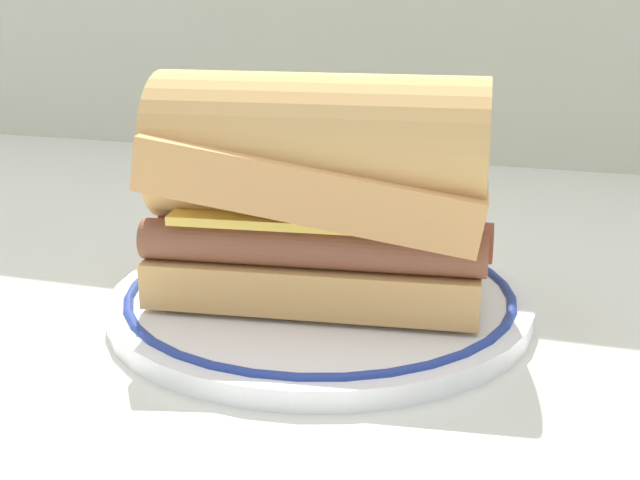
# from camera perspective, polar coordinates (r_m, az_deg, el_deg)

# --- Properties ---
(ground_plane) EXTENTS (1.50, 1.50, 0.00)m
(ground_plane) POSITION_cam_1_polar(r_m,az_deg,el_deg) (0.53, 0.80, -4.47)
(ground_plane) COLOR silver
(plate) EXTENTS (0.25, 0.25, 0.01)m
(plate) POSITION_cam_1_polar(r_m,az_deg,el_deg) (0.52, 0.00, -3.92)
(plate) COLOR white
(plate) RESTS_ON ground_plane
(sausage_sandwich) EXTENTS (0.20, 0.12, 0.13)m
(sausage_sandwich) POSITION_cam_1_polar(r_m,az_deg,el_deg) (0.50, 0.00, 3.52)
(sausage_sandwich) COLOR tan
(sausage_sandwich) RESTS_ON plate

